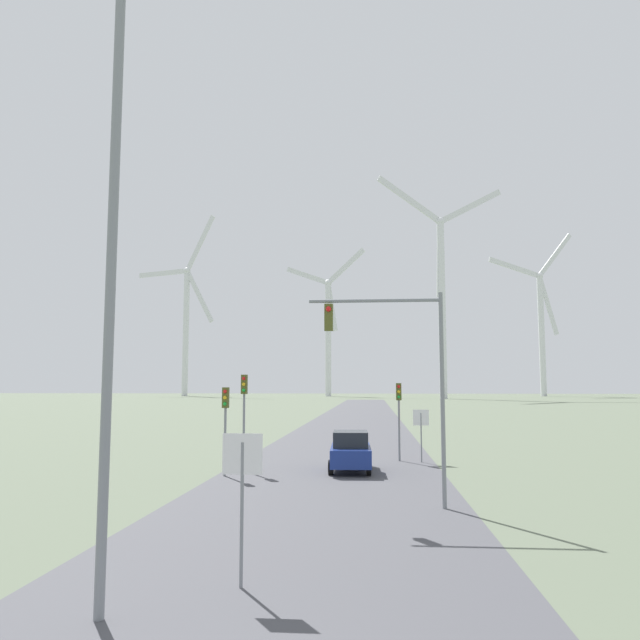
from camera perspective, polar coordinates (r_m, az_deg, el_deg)
name	(u,v)px	position (r m, az deg, el deg)	size (l,w,h in m)	color
road_surface	(351,432)	(53.75, 2.84, -10.17)	(10.00, 240.00, 0.01)	#47474C
streetlamp	(113,208)	(11.97, -18.38, 9.66)	(2.53, 0.32, 11.66)	gray
stop_sign_near	(242,479)	(12.81, -7.12, -14.23)	(0.81, 0.07, 2.97)	gray
stop_sign_far	(421,425)	(32.91, 9.23, -9.49)	(0.81, 0.07, 2.68)	gray
traffic_light_post_near_left	(244,400)	(29.51, -6.96, -7.31)	(0.28, 0.34, 4.42)	gray
traffic_light_post_near_right	(399,404)	(33.34, 7.22, -7.61)	(0.28, 0.34, 4.04)	gray
traffic_light_post_mid_left	(225,411)	(27.95, -8.65, -8.20)	(0.28, 0.34, 3.84)	gray
traffic_light_mast_overhead	(398,355)	(20.72, 7.18, -3.23)	(4.44, 0.34, 6.98)	gray
car_approaching	(351,451)	(29.26, 2.83, -11.89)	(1.94, 4.16, 1.83)	navy
wind_turbine_far_left	(186,317)	(240.43, -12.14, 0.28)	(33.48, 12.84, 67.85)	silver
wind_turbine_left	(328,325)	(227.63, 0.75, -0.49)	(30.07, 11.08, 53.48)	silver
wind_turbine_center	(442,288)	(190.62, 11.05, 2.85)	(38.88, 13.68, 66.26)	silver
wind_turbine_right	(541,320)	(244.65, 19.56, 0.03)	(34.81, 17.43, 62.15)	silver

